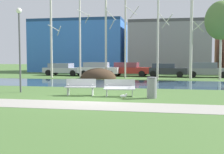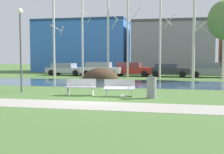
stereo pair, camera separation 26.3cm
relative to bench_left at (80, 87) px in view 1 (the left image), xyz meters
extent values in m
plane|color=#476B33|center=(1.06, 8.96, -0.47)|extent=(120.00, 120.00, 0.00)
cube|color=#9E998E|center=(1.06, -2.98, -0.47)|extent=(60.00, 2.08, 0.01)
cube|color=#33516B|center=(1.06, 7.29, -0.47)|extent=(80.00, 6.59, 0.01)
ellipsoid|color=#423021|center=(-1.92, 12.12, -0.47)|extent=(3.48, 2.67, 2.01)
cube|color=#B2B5B7|center=(0.01, -0.09, -0.02)|extent=(1.65, 0.66, 0.05)
cube|color=#B2B5B7|center=(-0.02, 0.18, 0.20)|extent=(1.60, 0.27, 0.40)
cube|color=#B2B5B7|center=(-0.65, -0.11, -0.25)|extent=(0.09, 0.43, 0.45)
cube|color=#B2B5B7|center=(0.66, 0.04, -0.25)|extent=(0.09, 0.43, 0.45)
cylinder|color=#B2B5B7|center=(-0.64, -0.15, 0.12)|extent=(0.07, 0.28, 0.04)
cylinder|color=#B2B5B7|center=(0.66, 0.00, 0.12)|extent=(0.07, 0.28, 0.04)
cube|color=#B2B5B7|center=(2.11, -0.09, -0.02)|extent=(1.64, 0.66, 0.18)
cube|color=#B2B5B7|center=(2.08, 0.18, 0.20)|extent=(1.60, 0.27, 0.40)
cube|color=#B2B5B7|center=(1.45, -0.11, -0.25)|extent=(0.09, 0.43, 0.45)
cube|color=#B2B5B7|center=(2.75, 0.04, -0.25)|extent=(0.09, 0.43, 0.45)
cylinder|color=#B2B5B7|center=(1.45, -0.15, 0.12)|extent=(0.07, 0.28, 0.04)
cylinder|color=#B2B5B7|center=(2.76, 0.00, 0.12)|extent=(0.07, 0.28, 0.04)
cylinder|color=gray|center=(3.77, -0.34, 0.05)|extent=(0.48, 0.48, 1.04)
torus|color=#494A4C|center=(3.77, -0.34, 0.54)|extent=(0.51, 0.51, 0.04)
ellipsoid|color=white|center=(2.40, -0.74, -0.35)|extent=(0.33, 0.15, 0.15)
sphere|color=white|center=(2.55, -0.74, -0.28)|extent=(0.11, 0.11, 0.11)
cone|color=gold|center=(2.61, -0.74, -0.28)|extent=(0.06, 0.03, 0.03)
cylinder|color=gold|center=(2.42, -0.77, -0.42)|extent=(0.01, 0.01, 0.10)
cylinder|color=gold|center=(2.42, -0.71, -0.42)|extent=(0.01, 0.01, 0.10)
cylinder|color=#4C4C51|center=(-3.80, 0.65, 1.79)|extent=(0.10, 0.10, 4.51)
sphere|color=white|center=(-3.80, 0.65, 4.19)|extent=(0.32, 0.32, 0.32)
cylinder|color=beige|center=(-6.81, 12.41, 3.44)|extent=(0.21, 0.21, 7.82)
cylinder|color=beige|center=(-6.15, 12.86, 4.25)|extent=(0.87, 1.22, 0.84)
cylinder|color=beige|center=(-6.37, 11.95, 4.45)|extent=(0.90, 0.88, 0.60)
cylinder|color=beige|center=(-3.80, 12.36, 3.51)|extent=(0.18, 0.18, 7.96)
cylinder|color=beige|center=(-3.16, 12.81, 5.39)|extent=(0.87, 1.24, 0.69)
cylinder|color=beige|center=(-3.30, 11.84, 5.80)|extent=(1.03, 1.00, 0.57)
cylinder|color=beige|center=(-1.21, 12.33, 4.15)|extent=(0.20, 0.20, 9.23)
cylinder|color=beige|center=(-0.68, 12.69, 4.72)|extent=(0.67, 0.94, 0.76)
cylinder|color=beige|center=(-0.66, 11.77, 5.56)|extent=(0.98, 0.95, 0.99)
cylinder|color=#BCB7A8|center=(0.57, 13.06, 3.60)|extent=(0.17, 0.17, 8.15)
cylinder|color=#BCB7A8|center=(1.40, 13.62, 6.00)|extent=(1.07, 1.53, 0.94)
cylinder|color=#BCB7A8|center=(1.16, 12.46, 6.00)|extent=(1.15, 1.12, 0.78)
cylinder|color=beige|center=(3.73, 12.05, 3.62)|extent=(0.19, 0.19, 8.19)
cylinder|color=beige|center=(4.56, 12.62, 4.94)|extent=(1.01, 1.44, 1.18)
cylinder|color=beige|center=(4.28, 11.49, 4.94)|extent=(0.97, 0.95, 0.99)
cylinder|color=beige|center=(6.79, 13.08, 3.39)|extent=(0.26, 0.26, 7.72)
cylinder|color=beige|center=(7.48, 13.55, 4.52)|extent=(0.94, 1.32, 0.81)
cylinder|color=beige|center=(7.39, 12.46, 4.33)|extent=(1.16, 1.13, 0.97)
cylinder|color=beige|center=(9.34, 12.63, 2.97)|extent=(0.21, 0.21, 6.88)
ellipsoid|color=#567A3D|center=(9.34, 12.63, 4.89)|extent=(2.90, 2.90, 3.48)
cube|color=#B2B5BC|center=(-6.96, 16.29, 0.12)|extent=(4.66, 2.24, 0.55)
cube|color=gray|center=(-7.32, 16.32, 0.65)|extent=(2.66, 1.85, 0.50)
cylinder|color=black|center=(-5.39, 17.10, -0.15)|extent=(0.66, 0.27, 0.64)
cylinder|color=black|center=(-5.55, 15.23, -0.15)|extent=(0.66, 0.27, 0.64)
cylinder|color=black|center=(-8.37, 17.35, -0.15)|extent=(0.66, 0.27, 0.64)
cylinder|color=black|center=(-8.52, 15.48, -0.15)|extent=(0.66, 0.27, 0.64)
cube|color=silver|center=(-2.66, 15.77, 0.18)|extent=(4.64, 2.23, 0.67)
cube|color=#949AAC|center=(-3.02, 15.80, 0.78)|extent=(2.65, 1.84, 0.53)
cylinder|color=black|center=(-1.10, 16.58, -0.15)|extent=(0.66, 0.27, 0.64)
cylinder|color=black|center=(-1.25, 14.72, -0.15)|extent=(0.66, 0.27, 0.64)
cylinder|color=black|center=(-4.06, 16.82, -0.15)|extent=(0.66, 0.27, 0.64)
cylinder|color=black|center=(-4.22, 14.97, -0.15)|extent=(0.66, 0.27, 0.64)
cube|color=maroon|center=(0.64, 16.27, 0.17)|extent=(4.57, 2.22, 0.65)
cube|color=brown|center=(0.29, 16.30, 0.76)|extent=(2.61, 1.84, 0.53)
cylinder|color=black|center=(2.18, 17.07, -0.15)|extent=(0.66, 0.27, 0.64)
cylinder|color=black|center=(2.03, 15.22, -0.15)|extent=(0.66, 0.27, 0.64)
cylinder|color=black|center=(-0.74, 17.32, -0.15)|extent=(0.66, 0.27, 0.64)
cylinder|color=black|center=(-0.89, 15.46, -0.15)|extent=(0.66, 0.27, 0.64)
cube|color=#282B30|center=(4.63, 15.97, 0.15)|extent=(4.25, 2.20, 0.61)
cube|color=#2F3648|center=(4.31, 16.00, 0.69)|extent=(2.43, 1.83, 0.47)
cylinder|color=black|center=(6.06, 16.79, -0.15)|extent=(0.66, 0.27, 0.64)
cylinder|color=black|center=(5.91, 14.93, -0.15)|extent=(0.66, 0.27, 0.64)
cylinder|color=black|center=(3.36, 17.02, -0.15)|extent=(0.66, 0.27, 0.64)
cylinder|color=black|center=(3.20, 15.15, -0.15)|extent=(0.66, 0.27, 0.64)
cube|color=slate|center=(8.73, 15.85, 0.16)|extent=(4.53, 2.07, 0.62)
cube|color=slate|center=(8.38, 15.88, 0.76)|extent=(2.58, 1.71, 0.59)
cylinder|color=black|center=(10.25, 16.58, -0.15)|extent=(0.66, 0.27, 0.64)
cylinder|color=black|center=(10.11, 14.87, -0.15)|extent=(0.66, 0.27, 0.64)
cylinder|color=black|center=(7.36, 16.83, -0.15)|extent=(0.66, 0.27, 0.64)
cylinder|color=black|center=(7.21, 15.11, -0.15)|extent=(0.66, 0.27, 0.64)
cube|color=#3870C6|center=(-7.90, 25.41, 3.01)|extent=(13.16, 6.90, 6.97)
cube|color=navy|center=(-7.90, 25.41, 6.70)|extent=(13.16, 6.90, 0.40)
cube|color=gray|center=(4.86, 25.14, 2.79)|extent=(10.38, 6.55, 6.53)
cube|color=#48484B|center=(4.86, 25.14, 6.26)|extent=(10.38, 6.55, 0.40)
camera|label=1|loc=(4.36, -14.22, 1.51)|focal=44.98mm
camera|label=2|loc=(4.62, -14.16, 1.51)|focal=44.98mm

